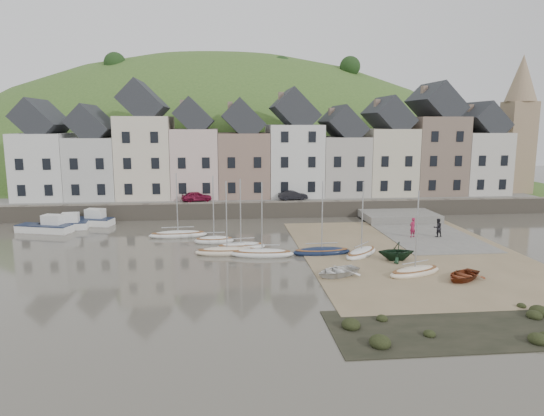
{
  "coord_description": "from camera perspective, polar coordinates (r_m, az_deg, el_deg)",
  "views": [
    {
      "loc": [
        -4.39,
        -38.5,
        10.73
      ],
      "look_at": [
        0.0,
        6.0,
        3.0
      ],
      "focal_mm": 32.54,
      "sensor_mm": 36.0,
      "label": 1
    }
  ],
  "objects": [
    {
      "name": "sailboat_0",
      "position": [
        47.9,
        -10.82,
        -3.0
      ],
      "size": [
        5.59,
        1.9,
        6.32
      ],
      "color": "white",
      "rests_on": "ground"
    },
    {
      "name": "rowboat_green",
      "position": [
        40.06,
        14.16,
        -4.85
      ],
      "size": [
        2.96,
        2.6,
        1.48
      ],
      "primitive_type": "imported",
      "rotation": [
        0.0,
        0.0,
        -1.63
      ],
      "color": "black",
      "rests_on": "beach"
    },
    {
      "name": "sailboat_4",
      "position": [
        40.35,
        -1.16,
        -5.23
      ],
      "size": [
        5.32,
        2.04,
        6.32
      ],
      "color": "white",
      "rests_on": "ground"
    },
    {
      "name": "beach",
      "position": [
        42.82,
        15.69,
        -5.04
      ],
      "size": [
        18.0,
        26.0,
        0.06
      ],
      "primitive_type": "cube",
      "color": "#7F6D4D",
      "rests_on": "ground"
    },
    {
      "name": "hillside",
      "position": [
        102.6,
        -5.79,
        -6.5
      ],
      "size": [
        134.4,
        84.0,
        84.0
      ],
      "color": "#3D5C25",
      "rests_on": "ground"
    },
    {
      "name": "shore_rocks",
      "position": [
        28.49,
        21.48,
        -12.79
      ],
      "size": [
        14.0,
        6.0,
        0.7
      ],
      "color": "black",
      "rests_on": "ground"
    },
    {
      "name": "seawall",
      "position": [
        56.54,
        -1.09,
        -0.21
      ],
      "size": [
        70.0,
        1.2,
        1.8
      ],
      "primitive_type": "cube",
      "color": "slate",
      "rests_on": "ground"
    },
    {
      "name": "person_red",
      "position": [
        48.19,
        15.95,
        -2.16
      ],
      "size": [
        0.81,
        0.7,
        1.86
      ],
      "primitive_type": "imported",
      "rotation": [
        0.0,
        0.0,
        3.59
      ],
      "color": "#9A1C40",
      "rests_on": "slipway"
    },
    {
      "name": "quay_land",
      "position": [
        71.34,
        -2.05,
        1.76
      ],
      "size": [
        90.0,
        30.0,
        1.5
      ],
      "primitive_type": "cube",
      "color": "#3D5C25",
      "rests_on": "ground"
    },
    {
      "name": "sailboat_3",
      "position": [
        42.61,
        -3.62,
        -4.43
      ],
      "size": [
        4.45,
        2.03,
        6.32
      ],
      "color": "white",
      "rests_on": "ground"
    },
    {
      "name": "motorboat_2",
      "position": [
        55.97,
        -20.36,
        -1.26
      ],
      "size": [
        5.68,
        2.97,
        1.7
      ],
      "color": "white",
      "rests_on": "ground"
    },
    {
      "name": "sailboat_7",
      "position": [
        36.93,
        16.2,
        -7.06
      ],
      "size": [
        4.66,
        3.04,
        6.32
      ],
      "color": "beige",
      "rests_on": "ground"
    },
    {
      "name": "townhouse_terrace",
      "position": [
        62.9,
        -0.01,
        6.7
      ],
      "size": [
        61.05,
        8.0,
        13.93
      ],
      "color": "silver",
      "rests_on": "quay_land"
    },
    {
      "name": "quay_street",
      "position": [
        59.87,
        -1.36,
        0.98
      ],
      "size": [
        70.0,
        7.0,
        0.1
      ],
      "primitive_type": "cube",
      "color": "slate",
      "rests_on": "quay_land"
    },
    {
      "name": "motorboat_1",
      "position": [
        53.98,
        -24.65,
        -1.93
      ],
      "size": [
        5.77,
        3.22,
        1.7
      ],
      "color": "white",
      "rests_on": "ground"
    },
    {
      "name": "sailboat_2",
      "position": [
        41.11,
        -5.22,
        -4.99
      ],
      "size": [
        5.3,
        1.56,
        6.32
      ],
      "color": "beige",
      "rests_on": "ground"
    },
    {
      "name": "person_dark",
      "position": [
        49.01,
        18.62,
        -2.17
      ],
      "size": [
        0.94,
        0.78,
        1.76
      ],
      "primitive_type": "imported",
      "rotation": [
        0.0,
        0.0,
        3.29
      ],
      "color": "black",
      "rests_on": "slipway"
    },
    {
      "name": "church_spire",
      "position": [
        73.64,
        26.64,
        9.04
      ],
      "size": [
        4.0,
        4.0,
        18.0
      ],
      "color": "#997F60",
      "rests_on": "quay_land"
    },
    {
      "name": "rowboat_red",
      "position": [
        36.65,
        21.18,
        -7.26
      ],
      "size": [
        3.93,
        3.74,
        0.66
      ],
      "primitive_type": "imported",
      "rotation": [
        0.0,
        0.0,
        -0.93
      ],
      "color": "brown",
      "rests_on": "beach"
    },
    {
      "name": "ground",
      "position": [
        40.21,
        0.84,
        -5.67
      ],
      "size": [
        160.0,
        160.0,
        0.0
      ],
      "primitive_type": "plane",
      "color": "#4B463B",
      "rests_on": "ground"
    },
    {
      "name": "motorboat_0",
      "position": [
        54.58,
        -22.79,
        -1.68
      ],
      "size": [
        4.84,
        2.2,
        1.7
      ],
      "color": "white",
      "rests_on": "ground"
    },
    {
      "name": "rowboat_white",
      "position": [
        35.4,
        7.56,
        -7.23
      ],
      "size": [
        4.11,
        3.68,
        0.7
      ],
      "primitive_type": "imported",
      "rotation": [
        0.0,
        0.0,
        -1.1
      ],
      "color": "silver",
      "rests_on": "beach"
    },
    {
      "name": "slipway",
      "position": [
        51.5,
        16.64,
        -2.57
      ],
      "size": [
        8.0,
        18.0,
        0.12
      ],
      "primitive_type": "cube",
      "color": "slate",
      "rests_on": "ground"
    },
    {
      "name": "sailboat_6",
      "position": [
        41.11,
        10.28,
        -5.1
      ],
      "size": [
        4.06,
        4.23,
        6.32
      ],
      "color": "white",
      "rests_on": "ground"
    },
    {
      "name": "sailboat_5",
      "position": [
        41.09,
        5.76,
        -5.0
      ],
      "size": [
        4.9,
        1.66,
        6.32
      ],
      "color": "#121E3A",
      "rests_on": "ground"
    },
    {
      "name": "car_right",
      "position": [
        59.21,
        2.44,
        1.49
      ],
      "size": [
        3.6,
        1.69,
        1.14
      ],
      "primitive_type": "imported",
      "rotation": [
        0.0,
        0.0,
        1.71
      ],
      "color": "black",
      "rests_on": "quay_street"
    },
    {
      "name": "sailboat_1",
      "position": [
        45.09,
        -6.72,
        -3.68
      ],
      "size": [
        3.6,
        1.57,
        6.32
      ],
      "color": "white",
      "rests_on": "ground"
    },
    {
      "name": "car_left",
      "position": [
        58.71,
        -8.71,
        1.34
      ],
      "size": [
        3.76,
        2.2,
        1.2
      ],
      "primitive_type": "imported",
      "rotation": [
        0.0,
        0.0,
        1.81
      ],
      "color": "maroon",
      "rests_on": "quay_street"
    }
  ]
}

